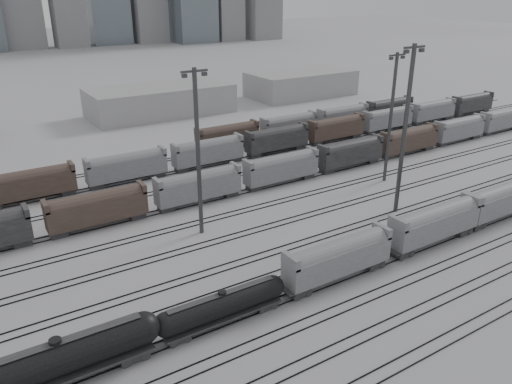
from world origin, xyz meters
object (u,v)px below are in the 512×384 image
hopper_car_b (435,222)px  hopper_car_a (338,256)px  light_mast_c (405,127)px  tank_car_a (58,360)px  hopper_car_c (502,198)px  tank_car_b (222,306)px

hopper_car_b → hopper_car_a: bearing=180.0°
hopper_car_b → light_mast_c: bearing=69.2°
hopper_car_a → light_mast_c: bearing=26.2°
tank_car_a → hopper_car_a: size_ratio=1.28×
hopper_car_a → hopper_car_c: bearing=0.0°
hopper_car_a → hopper_car_c: size_ratio=0.98×
tank_car_b → tank_car_a: bearing=180.0°
hopper_car_c → hopper_car_b: bearing=180.0°
tank_car_b → light_mast_c: size_ratio=0.59×
tank_car_a → tank_car_b: (16.96, 0.00, -0.53)m
tank_car_a → hopper_car_c: size_ratio=1.24×
tank_car_a → light_mast_c: light_mast_c is taller
hopper_car_b → tank_car_a: bearing=180.0°
tank_car_a → tank_car_b: tank_car_a is taller
light_mast_c → hopper_car_b: bearing=-110.8°
tank_car_b → light_mast_c: bearing=15.8°
tank_car_a → hopper_car_a: hopper_car_a is taller
light_mast_c → hopper_car_c: bearing=-42.6°
tank_car_b → hopper_car_c: (49.91, 0.00, 1.21)m
hopper_car_b → light_mast_c: 15.67m
hopper_car_a → light_mast_c: 26.67m
tank_car_a → hopper_car_a: (33.23, 0.00, 0.59)m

